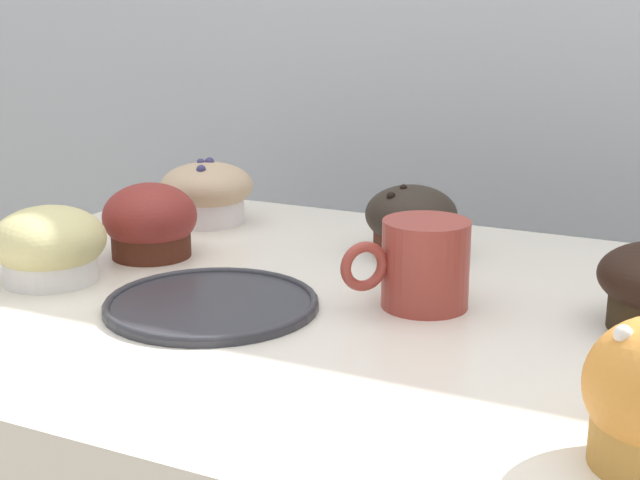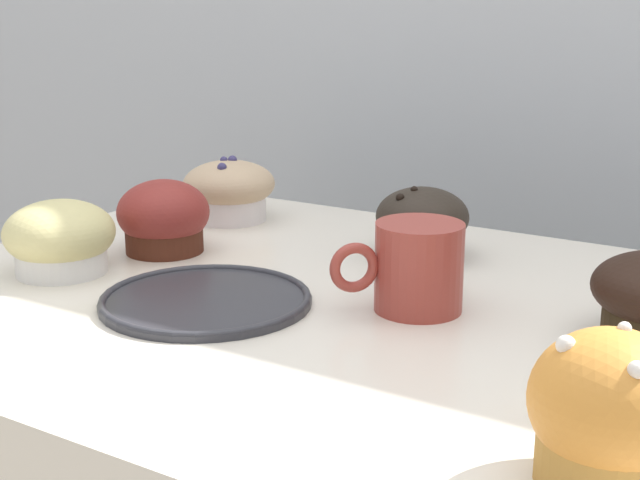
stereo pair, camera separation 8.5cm
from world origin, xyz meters
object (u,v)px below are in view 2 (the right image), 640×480
muffin_front_center (164,218)px  muffin_back_right (422,223)px  muffin_front_right (609,414)px  serving_plate (206,299)px  muffin_front_left (229,190)px  coffee_cup (413,264)px  muffin_back_center (60,239)px

muffin_front_center → muffin_back_right: muffin_front_center is taller
muffin_front_right → serving_plate: 0.41m
serving_plate → muffin_back_right: bearing=68.0°
muffin_front_center → muffin_front_right: (0.54, -0.23, 0.01)m
muffin_front_left → coffee_cup: same height
muffin_front_center → muffin_back_right: size_ratio=1.01×
coffee_cup → muffin_back_right: bearing=112.7°
muffin_front_center → serving_plate: 0.19m
coffee_cup → serving_plate: coffee_cup is taller
muffin_front_right → serving_plate: muffin_front_right is taller
muffin_front_center → coffee_cup: 0.31m
muffin_front_center → muffin_back_right: 0.28m
muffin_front_right → muffin_back_center: bearing=168.3°
muffin_back_center → muffin_front_right: bearing=-11.7°
muffin_front_left → muffin_front_right: 0.68m
coffee_cup → muffin_front_center: bearing=175.4°
muffin_back_center → serving_plate: (0.18, 0.00, -0.03)m
muffin_front_left → coffee_cup: (0.34, -0.18, 0.00)m
muffin_front_right → muffin_back_center: (-0.57, 0.12, -0.01)m
muffin_back_center → coffee_cup: 0.36m
muffin_front_left → serving_plate: size_ratio=0.59×
muffin_back_right → serving_plate: (-0.10, -0.24, -0.03)m
muffin_back_right → muffin_back_center: bearing=-138.9°
muffin_back_right → coffee_cup: coffee_cup is taller
muffin_back_right → coffee_cup: bearing=-67.3°
muffin_front_center → muffin_back_center: size_ratio=0.91×
muffin_front_center → muffin_back_center: (-0.04, -0.11, -0.00)m
muffin_back_center → coffee_cup: coffee_cup is taller
muffin_front_center → serving_plate: muffin_front_center is taller
muffin_back_center → serving_plate: muffin_back_center is taller
muffin_front_center → muffin_back_center: 0.12m
muffin_back_right → muffin_front_right: bearing=-51.5°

